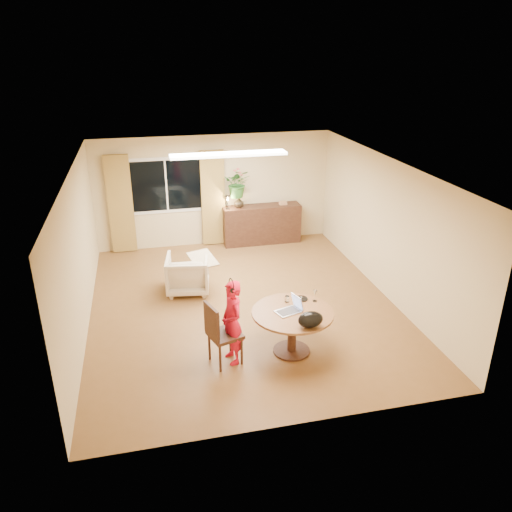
{
  "coord_description": "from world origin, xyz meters",
  "views": [
    {
      "loc": [
        -1.62,
        -8.02,
        4.48
      ],
      "look_at": [
        0.2,
        -0.2,
        1.05
      ],
      "focal_mm": 35.0,
      "sensor_mm": 36.0,
      "label": 1
    }
  ],
  "objects_px": {
    "dining_chair": "(225,333)",
    "sideboard": "(262,224)",
    "child": "(232,323)",
    "armchair": "(188,274)",
    "dining_table": "(292,320)"
  },
  "relations": [
    {
      "from": "dining_table",
      "to": "dining_chair",
      "type": "relative_size",
      "value": 1.23
    },
    {
      "from": "dining_table",
      "to": "child",
      "type": "height_order",
      "value": "child"
    },
    {
      "from": "dining_chair",
      "to": "child",
      "type": "xyz_separation_m",
      "value": [
        0.12,
        0.02,
        0.15
      ]
    },
    {
      "from": "armchair",
      "to": "sideboard",
      "type": "height_order",
      "value": "sideboard"
    },
    {
      "from": "armchair",
      "to": "sideboard",
      "type": "distance_m",
      "value": 2.99
    },
    {
      "from": "dining_table",
      "to": "sideboard",
      "type": "relative_size",
      "value": 0.68
    },
    {
      "from": "child",
      "to": "sideboard",
      "type": "bearing_deg",
      "value": 149.53
    },
    {
      "from": "dining_chair",
      "to": "sideboard",
      "type": "distance_m",
      "value": 5.01
    },
    {
      "from": "dining_chair",
      "to": "sideboard",
      "type": "relative_size",
      "value": 0.55
    },
    {
      "from": "dining_table",
      "to": "sideboard",
      "type": "bearing_deg",
      "value": 82.02
    },
    {
      "from": "dining_table",
      "to": "child",
      "type": "relative_size",
      "value": 0.95
    },
    {
      "from": "armchair",
      "to": "sideboard",
      "type": "xyz_separation_m",
      "value": [
        2.02,
        2.21,
        0.09
      ]
    },
    {
      "from": "child",
      "to": "armchair",
      "type": "xyz_separation_m",
      "value": [
        -0.42,
        2.49,
        -0.29
      ]
    },
    {
      "from": "armchair",
      "to": "dining_table",
      "type": "bearing_deg",
      "value": 127.86
    },
    {
      "from": "dining_table",
      "to": "child",
      "type": "bearing_deg",
      "value": -178.62
    }
  ]
}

